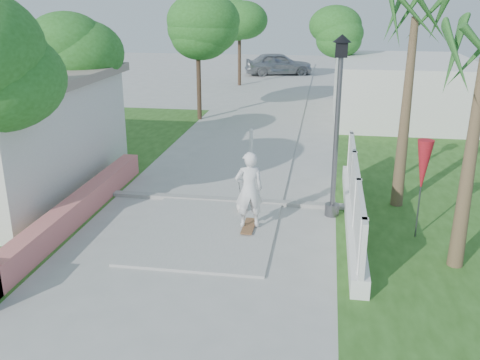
% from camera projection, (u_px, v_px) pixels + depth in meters
% --- Properties ---
extents(ground, '(90.00, 90.00, 0.00)m').
position_uv_depth(ground, '(154.00, 331.00, 8.83)').
color(ground, '#B7B7B2').
rests_on(ground, ground).
extents(path_strip, '(3.20, 36.00, 0.06)m').
position_uv_depth(path_strip, '(274.00, 104.00, 27.50)').
color(path_strip, '#B7B7B2').
rests_on(path_strip, ground).
extents(curb, '(6.50, 0.25, 0.10)m').
position_uv_depth(curb, '(223.00, 200.00, 14.41)').
color(curb, '#999993').
rests_on(curb, ground).
extents(grass_left, '(8.00, 20.00, 0.01)m').
position_uv_depth(grass_left, '(23.00, 167.00, 17.35)').
color(grass_left, '#2C551B').
rests_on(grass_left, ground).
extents(grass_right, '(8.00, 20.00, 0.01)m').
position_uv_depth(grass_right, '(477.00, 190.00, 15.24)').
color(grass_right, '#2C551B').
rests_on(grass_right, ground).
extents(pink_wall, '(0.45, 8.20, 0.80)m').
position_uv_depth(pink_wall, '(65.00, 218.00, 12.54)').
color(pink_wall, '#D1736B').
rests_on(pink_wall, ground).
extents(lattice_fence, '(0.35, 7.00, 1.50)m').
position_uv_depth(lattice_fence, '(354.00, 203.00, 12.81)').
color(lattice_fence, white).
rests_on(lattice_fence, ground).
extents(building_right, '(6.00, 8.00, 2.60)m').
position_uv_depth(building_right, '(402.00, 88.00, 24.31)').
color(building_right, silver).
rests_on(building_right, ground).
extents(street_lamp, '(0.44, 0.44, 4.44)m').
position_uv_depth(street_lamp, '(337.00, 121.00, 12.74)').
color(street_lamp, '#59595E').
rests_on(street_lamp, ground).
extents(bollard, '(0.14, 0.14, 1.09)m').
position_uv_depth(bollard, '(251.00, 143.00, 17.95)').
color(bollard, white).
rests_on(bollard, ground).
extents(patio_umbrella, '(0.36, 0.36, 2.30)m').
position_uv_depth(patio_umbrella, '(423.00, 167.00, 11.76)').
color(patio_umbrella, '#59595E').
rests_on(patio_umbrella, ground).
extents(tree_left_mid, '(3.20, 3.20, 4.85)m').
position_uv_depth(tree_left_mid, '(62.00, 57.00, 16.44)').
color(tree_left_mid, '#4C3826').
rests_on(tree_left_mid, ground).
extents(tree_path_left, '(3.40, 3.40, 5.23)m').
position_uv_depth(tree_path_left, '(198.00, 32.00, 22.96)').
color(tree_path_left, '#4C3826').
rests_on(tree_path_left, ground).
extents(tree_path_right, '(3.00, 3.00, 4.79)m').
position_uv_depth(tree_path_right, '(342.00, 35.00, 25.87)').
color(tree_path_right, '#4C3826').
rests_on(tree_path_right, ground).
extents(tree_path_far, '(3.20, 3.20, 5.17)m').
position_uv_depth(tree_path_far, '(240.00, 22.00, 32.27)').
color(tree_path_far, '#4C3826').
rests_on(tree_path_far, ground).
extents(palm_far, '(1.80, 1.80, 5.30)m').
position_uv_depth(palm_far, '(414.00, 30.00, 12.75)').
color(palm_far, brown).
rests_on(palm_far, ground).
extents(skateboarder, '(0.76, 1.68, 1.92)m').
position_uv_depth(skateboarder, '(248.00, 190.00, 12.44)').
color(skateboarder, brown).
rests_on(skateboarder, ground).
extents(dog, '(0.30, 0.55, 0.38)m').
position_uv_depth(dog, '(241.00, 205.00, 13.62)').
color(dog, white).
rests_on(dog, ground).
extents(parked_car, '(5.01, 3.03, 1.60)m').
position_uv_depth(parked_car, '(279.00, 64.00, 37.62)').
color(parked_car, '#95969C').
rests_on(parked_car, ground).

